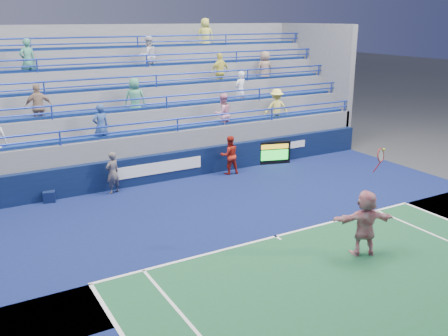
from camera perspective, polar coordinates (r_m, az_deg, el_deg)
ground at (r=14.78m, az=5.94°, el=-7.85°), size 120.00×120.00×0.00m
sponsor_wall at (r=19.88m, az=-4.96°, el=0.41°), size 18.00×0.32×1.10m
bleacher_stand at (r=23.02m, az=-9.03°, el=5.08°), size 18.00×5.62×6.13m
serve_speed_board at (r=21.79m, az=5.74°, el=1.74°), size 1.44×0.54×1.00m
judge_chair at (r=18.34m, az=-19.36°, el=-3.00°), size 0.48×0.49×0.71m
tennis_player at (r=13.86m, az=15.82°, el=-6.04°), size 1.77×1.13×2.92m
line_judge at (r=18.42m, az=-12.61°, el=-0.54°), size 0.67×0.56×1.56m
ball_girl at (r=20.22m, az=0.62°, el=1.48°), size 0.86×0.72×1.59m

